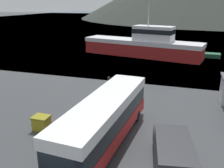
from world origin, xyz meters
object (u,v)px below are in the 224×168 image
object	(u,v)px
delivery_van	(172,155)
small_boat	(198,54)
fishing_boat	(143,44)
tour_bus	(105,119)
storage_bin	(41,123)

from	to	relation	value
delivery_van	small_boat	world-z (taller)	delivery_van
delivery_van	fishing_boat	bearing A→B (deg)	93.27
fishing_boat	small_boat	bearing A→B (deg)	-62.56
fishing_boat	tour_bus	bearing A→B (deg)	-162.88
tour_bus	small_boat	distance (m)	33.43
fishing_boat	small_boat	xyz separation A→B (m)	(9.56, 2.78, -1.77)
fishing_boat	small_boat	size ratio (longest dim) A/B	2.91
tour_bus	storage_bin	world-z (taller)	tour_bus
tour_bus	small_boat	bearing A→B (deg)	82.15
storage_bin	small_boat	xyz separation A→B (m)	(11.84, 32.39, -0.20)
tour_bus	storage_bin	size ratio (longest dim) A/B	9.19
tour_bus	delivery_van	distance (m)	5.16
delivery_van	storage_bin	size ratio (longest dim) A/B	4.73
tour_bus	storage_bin	bearing A→B (deg)	179.45
delivery_van	storage_bin	world-z (taller)	delivery_van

